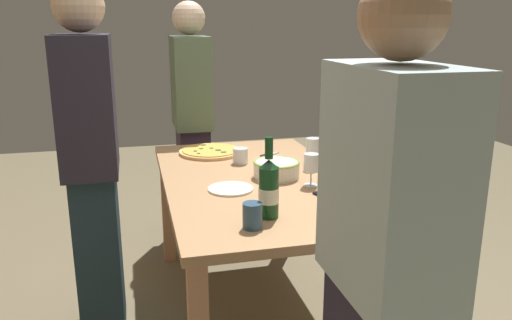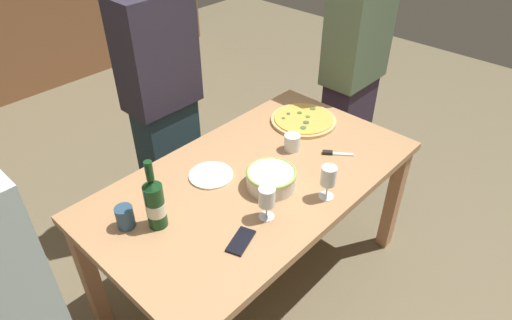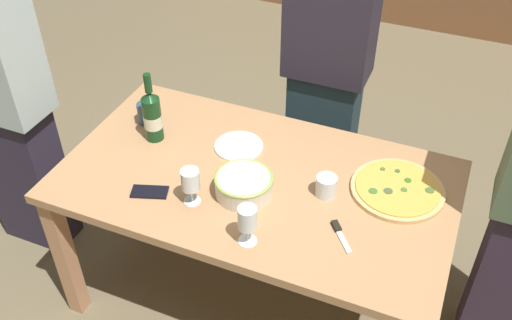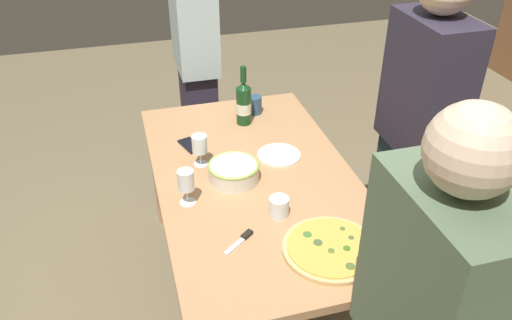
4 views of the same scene
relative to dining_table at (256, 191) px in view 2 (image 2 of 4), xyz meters
The scene contains 14 objects.
ground_plane 0.66m from the dining_table, ahead, with size 8.00×8.00×0.00m, color #706449.
dining_table is the anchor object (origin of this frame).
pizza 0.57m from the dining_table, 14.45° to the left, with size 0.37×0.37×0.03m.
serving_bowl 0.17m from the dining_table, 94.72° to the right, with size 0.23×0.23×0.08m.
wine_bottle 0.56m from the dining_table, behind, with size 0.08×0.08×0.32m.
wine_glass_near_pizza 0.35m from the dining_table, 128.02° to the right, with size 0.07×0.07×0.16m.
wine_glass_by_bottle 0.40m from the dining_table, 72.34° to the right, with size 0.07×0.07×0.16m.
cup_amber 0.65m from the dining_table, 164.92° to the left, with size 0.07×0.07×0.10m, color #2B4B66.
cup_ceramic 0.32m from the dining_table, ahead, with size 0.08×0.08×0.09m, color white.
side_plate 0.24m from the dining_table, 133.09° to the left, with size 0.21×0.21×0.01m, color white.
cell_phone 0.44m from the dining_table, 145.20° to the right, with size 0.07×0.14×0.01m, color black.
pizza_knife 0.45m from the dining_table, 22.71° to the right, with size 0.11×0.14×0.02m.
person_host 0.80m from the dining_table, 86.03° to the left, with size 0.40×0.24×1.68m.
person_guest_right 1.13m from the dining_table, ahead, with size 0.42×0.24×1.63m.
Camera 2 is at (-1.21, -1.12, 2.05)m, focal length 31.00 mm.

